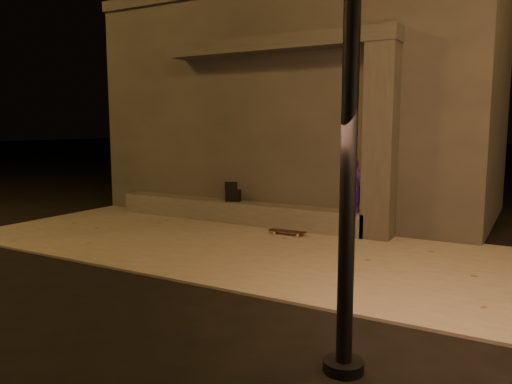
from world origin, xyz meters
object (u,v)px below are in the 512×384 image
Objects in this scene: column at (381,142)px; skateboard at (287,232)px; backpack at (233,194)px.

skateboard is at bearing -157.71° from column.
column is at bearing 17.98° from skateboard.
backpack is at bearing 154.27° from skateboard.
column is 4.81× the size of skateboard.
skateboard is at bearing -41.00° from backpack.
backpack is at bearing 180.00° from column.
column is 3.46m from backpack.
backpack is 1.86m from skateboard.
skateboard is (1.66, -0.65, -0.54)m from backpack.
skateboard is (-1.59, -0.65, -1.73)m from column.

